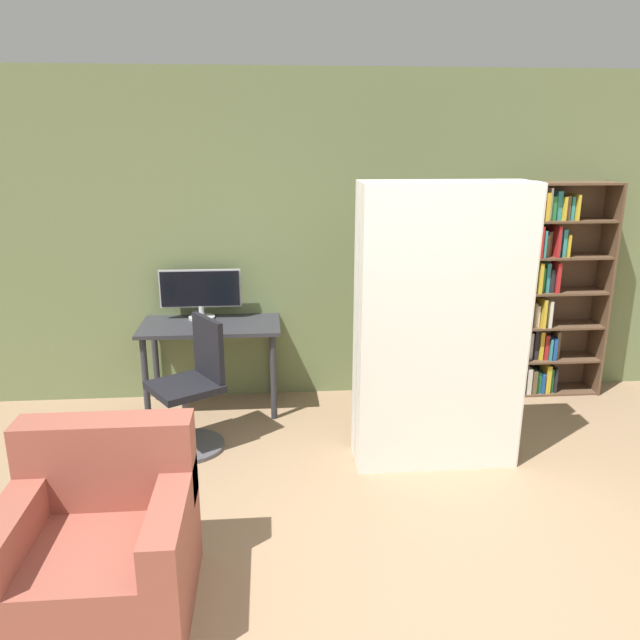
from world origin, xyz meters
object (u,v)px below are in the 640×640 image
at_px(mattress_near, 445,333).
at_px(monitor, 200,292).
at_px(bookshelf, 552,292).
at_px(armchair, 101,545).
at_px(office_chair, 192,396).
at_px(mattress_far, 436,324).

bearing_deg(mattress_near, monitor, 143.10).
relative_size(bookshelf, armchair, 2.14).
bearing_deg(armchair, office_chair, 80.98).
height_order(office_chair, armchair, office_chair).
distance_m(office_chair, bookshelf, 3.13).
xyz_separation_m(office_chair, mattress_far, (1.68, -0.22, 0.56)).
relative_size(mattress_near, mattress_far, 1.00).
bearing_deg(armchair, mattress_near, 30.65).
bearing_deg(armchair, mattress_far, 35.09).
bearing_deg(bookshelf, armchair, -143.32).
bearing_deg(monitor, mattress_near, -36.90).
height_order(monitor, mattress_near, mattress_near).
bearing_deg(bookshelf, mattress_far, -141.07).
bearing_deg(office_chair, armchair, -99.02).
xyz_separation_m(monitor, mattress_near, (1.68, -1.26, -0.01)).
height_order(bookshelf, mattress_near, mattress_near).
xyz_separation_m(mattress_far, armchair, (-1.94, -1.36, -0.63)).
bearing_deg(mattress_near, office_chair, 165.45).
xyz_separation_m(office_chair, bookshelf, (2.98, 0.82, 0.51)).
height_order(monitor, mattress_far, mattress_far).
bearing_deg(armchair, bookshelf, 36.68).
bearing_deg(mattress_near, armchair, -149.35).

